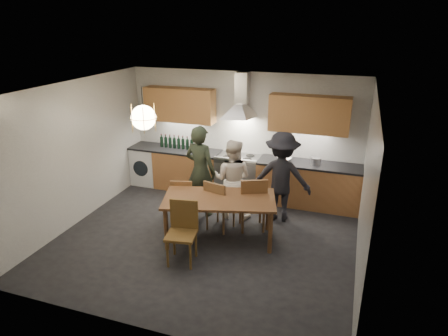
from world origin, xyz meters
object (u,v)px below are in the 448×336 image
(stock_pot, at_px, (316,161))
(chair_back_left, at_px, (183,198))
(dining_table, at_px, (219,203))
(wine_bottles, at_px, (176,142))
(person_right, at_px, (281,177))
(chair_front, at_px, (183,227))
(person_left, at_px, (200,171))
(mixing_bowl, at_px, (285,159))
(person_mid, at_px, (232,179))

(stock_pot, bearing_deg, chair_back_left, -146.31)
(dining_table, relative_size, wine_bottles, 2.55)
(chair_back_left, bearing_deg, person_right, -171.92)
(chair_front, bearing_deg, dining_table, 56.31)
(chair_front, bearing_deg, stock_pot, 47.53)
(chair_front, distance_m, person_right, 2.20)
(person_left, height_order, mixing_bowl, person_left)
(dining_table, xyz_separation_m, person_right, (0.83, 1.09, 0.16))
(wine_bottles, bearing_deg, person_mid, -32.06)
(stock_pot, bearing_deg, person_left, -153.46)
(chair_back_left, bearing_deg, mixing_bowl, -151.72)
(person_mid, height_order, person_right, person_right)
(dining_table, xyz_separation_m, person_left, (-0.67, 0.83, 0.19))
(person_mid, xyz_separation_m, wine_bottles, (-1.62, 1.01, 0.28))
(chair_back_left, bearing_deg, wine_bottles, -77.09)
(wine_bottles, bearing_deg, stock_pot, -1.53)
(chair_front, distance_m, wine_bottles, 3.03)
(chair_front, bearing_deg, mixing_bowl, 58.40)
(dining_table, bearing_deg, chair_front, -129.91)
(chair_back_left, distance_m, person_mid, 0.99)
(person_mid, distance_m, wine_bottles, 1.93)
(stock_pot, bearing_deg, chair_front, -123.21)
(person_right, distance_m, stock_pot, 0.92)
(chair_front, relative_size, person_left, 0.56)
(person_right, distance_m, wine_bottles, 2.65)
(wine_bottles, bearing_deg, chair_front, -63.35)
(chair_front, height_order, person_right, person_right)
(wine_bottles, bearing_deg, person_left, -47.36)
(chair_back_left, relative_size, person_mid, 0.57)
(chair_back_left, distance_m, chair_front, 1.23)
(chair_front, height_order, person_mid, person_mid)
(chair_front, xyz_separation_m, person_right, (1.17, 1.84, 0.29))
(dining_table, bearing_deg, wine_bottles, 115.67)
(chair_front, relative_size, mixing_bowl, 3.66)
(chair_back_left, distance_m, person_left, 0.63)
(person_left, xyz_separation_m, person_right, (1.50, 0.26, -0.03))
(chair_back_left, xyz_separation_m, chair_front, (0.51, -1.12, 0.06))
(dining_table, bearing_deg, chair_back_left, 141.00)
(dining_table, height_order, chair_back_left, chair_back_left)
(wine_bottles, bearing_deg, chair_back_left, -61.91)
(mixing_bowl, distance_m, stock_pot, 0.62)
(stock_pot, relative_size, wine_bottles, 0.25)
(mixing_bowl, bearing_deg, stock_pot, -3.37)
(dining_table, distance_m, stock_pot, 2.31)
(chair_back_left, relative_size, chair_front, 0.88)
(stock_pot, bearing_deg, dining_table, -126.35)
(chair_front, relative_size, person_mid, 0.64)
(person_right, bearing_deg, dining_table, 48.35)
(person_mid, height_order, mixing_bowl, person_mid)
(person_left, height_order, person_right, person_left)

